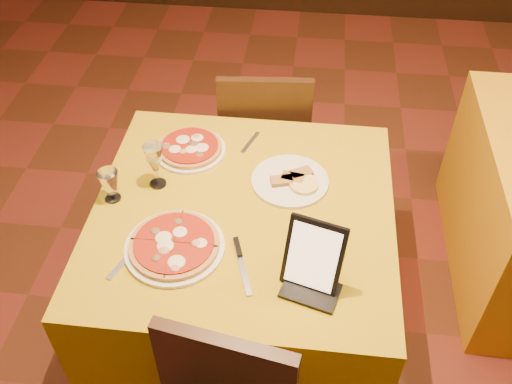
# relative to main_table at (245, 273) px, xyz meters

# --- Properties ---
(main_table) EXTENTS (1.10, 1.10, 0.75)m
(main_table) POSITION_rel_main_table_xyz_m (0.00, 0.00, 0.00)
(main_table) COLOR #BB9B0C
(main_table) RESTS_ON floor
(chair_main_far) EXTENTS (0.45, 0.45, 0.91)m
(chair_main_far) POSITION_rel_main_table_xyz_m (0.00, 0.81, 0.08)
(chair_main_far) COLOR black
(chair_main_far) RESTS_ON floor
(pizza_near) EXTENTS (0.34, 0.34, 0.03)m
(pizza_near) POSITION_rel_main_table_xyz_m (-0.21, -0.22, 0.39)
(pizza_near) COLOR white
(pizza_near) RESTS_ON main_table
(pizza_far) EXTENTS (0.29, 0.29, 0.03)m
(pizza_far) POSITION_rel_main_table_xyz_m (-0.26, 0.30, 0.39)
(pizza_far) COLOR white
(pizza_far) RESTS_ON main_table
(cutlet_dish) EXTENTS (0.30, 0.30, 0.03)m
(cutlet_dish) POSITION_rel_main_table_xyz_m (0.16, 0.16, 0.39)
(cutlet_dish) COLOR white
(cutlet_dish) RESTS_ON main_table
(wine_glass) EXTENTS (0.09, 0.09, 0.19)m
(wine_glass) POSITION_rel_main_table_xyz_m (-0.34, 0.09, 0.47)
(wine_glass) COLOR #D8D17A
(wine_glass) RESTS_ON main_table
(water_glass) EXTENTS (0.08, 0.08, 0.13)m
(water_glass) POSITION_rel_main_table_xyz_m (-0.49, -0.00, 0.44)
(water_glass) COLOR silver
(water_glass) RESTS_ON main_table
(tablet) EXTENTS (0.21, 0.15, 0.23)m
(tablet) POSITION_rel_main_table_xyz_m (0.26, -0.29, 0.49)
(tablet) COLOR black
(tablet) RESTS_ON main_table
(knife) EXTENTS (0.09, 0.23, 0.01)m
(knife) POSITION_rel_main_table_xyz_m (0.03, -0.27, 0.38)
(knife) COLOR #ADACB3
(knife) RESTS_ON main_table
(fork_near) EXTENTS (0.08, 0.17, 0.01)m
(fork_near) POSITION_rel_main_table_xyz_m (-0.36, -0.29, 0.38)
(fork_near) COLOR silver
(fork_near) RESTS_ON main_table
(fork_far) EXTENTS (0.07, 0.15, 0.01)m
(fork_far) POSITION_rel_main_table_xyz_m (-0.02, 0.38, 0.38)
(fork_far) COLOR #B2B3BA
(fork_far) RESTS_ON main_table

